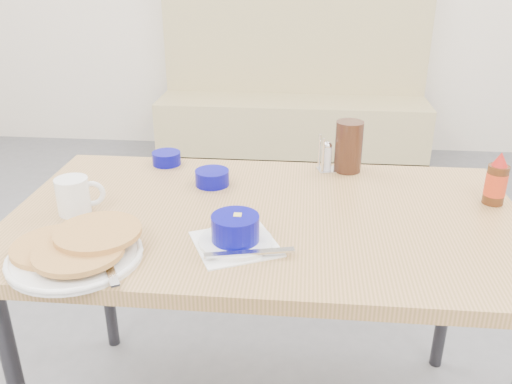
# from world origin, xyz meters

# --- Properties ---
(booth_bench) EXTENTS (1.90, 0.56, 1.22)m
(booth_bench) POSITION_xyz_m (0.00, 2.78, 0.35)
(booth_bench) COLOR tan
(booth_bench) RESTS_ON ground
(dining_table) EXTENTS (1.40, 0.80, 0.76)m
(dining_table) POSITION_xyz_m (0.00, 0.25, 0.70)
(dining_table) COLOR tan
(dining_table) RESTS_ON ground
(pancake_plate) EXTENTS (0.31, 0.31, 0.06)m
(pancake_plate) POSITION_xyz_m (-0.42, -0.03, 0.78)
(pancake_plate) COLOR white
(pancake_plate) RESTS_ON dining_table
(coffee_mug) EXTENTS (0.13, 0.09, 0.10)m
(coffee_mug) POSITION_xyz_m (-0.52, 0.21, 0.81)
(coffee_mug) COLOR white
(coffee_mug) RESTS_ON dining_table
(grits_setting) EXTENTS (0.27, 0.25, 0.08)m
(grits_setting) POSITION_xyz_m (-0.06, 0.07, 0.79)
(grits_setting) COLOR white
(grits_setting) RESTS_ON dining_table
(creamer_bowl) EXTENTS (0.09, 0.09, 0.04)m
(creamer_bowl) POSITION_xyz_m (-0.36, 0.59, 0.78)
(creamer_bowl) COLOR #060582
(creamer_bowl) RESTS_ON dining_table
(butter_bowl) EXTENTS (0.10, 0.10, 0.05)m
(butter_bowl) POSITION_xyz_m (-0.18, 0.43, 0.78)
(butter_bowl) COLOR #060582
(butter_bowl) RESTS_ON dining_table
(amber_tumbler) EXTENTS (0.12, 0.12, 0.17)m
(amber_tumbler) POSITION_xyz_m (0.24, 0.59, 0.84)
(amber_tumbler) COLOR #361C11
(amber_tumbler) RESTS_ON dining_table
(condiment_caddy) EXTENTS (0.11, 0.08, 0.12)m
(condiment_caddy) POSITION_xyz_m (0.19, 0.59, 0.80)
(condiment_caddy) COLOR silver
(condiment_caddy) RESTS_ON dining_table
(syrup_bottle) EXTENTS (0.06, 0.06, 0.15)m
(syrup_bottle) POSITION_xyz_m (0.64, 0.38, 0.83)
(syrup_bottle) COLOR #47230F
(syrup_bottle) RESTS_ON dining_table
(sugar_wrapper) EXTENTS (0.05, 0.04, 0.00)m
(sugar_wrapper) POSITION_xyz_m (-0.52, 0.24, 0.76)
(sugar_wrapper) COLOR #CD5644
(sugar_wrapper) RESTS_ON dining_table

